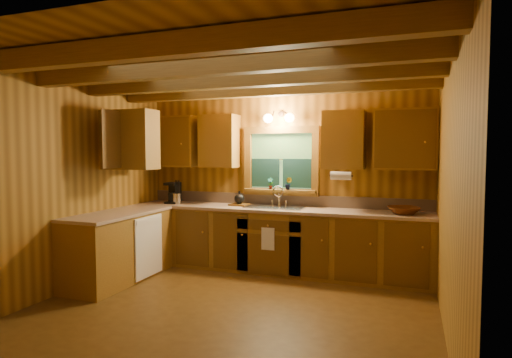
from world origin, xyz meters
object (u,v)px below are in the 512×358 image
Objects in this scene: sink at (275,211)px; wicker_basket at (404,210)px; coffee_maker at (174,193)px; cutting_board at (239,205)px.

wicker_basket is at bearing -2.12° from sink.
cutting_board is (1.05, 0.07, -0.15)m from coffee_maker.
sink reaches higher than cutting_board.
cutting_board is 0.71× the size of wicker_basket.
coffee_maker is 1.17× the size of cutting_board.
sink is 1.71m from wicker_basket.
coffee_maker reaches higher than cutting_board.
sink is at bearing 2.43° from cutting_board.
sink is 2.13× the size of wicker_basket.
sink is at bearing 177.88° from wicker_basket.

